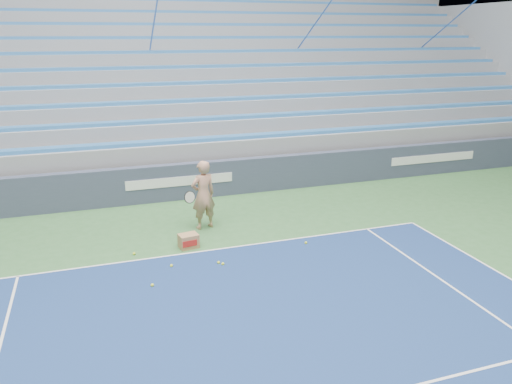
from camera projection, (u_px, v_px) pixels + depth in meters
sponsor_barrier at (180, 182)px, 15.03m from camera, size 30.00×0.32×1.10m
bleachers at (151, 99)px, 19.64m from camera, size 31.00×9.15×7.30m
tennis_player at (203, 195)px, 12.66m from camera, size 0.97×0.90×1.79m
ball_box at (189, 241)px, 11.71m from camera, size 0.48×0.40×0.33m
tennis_ball_0 at (171, 266)px, 10.75m from camera, size 0.07×0.07×0.07m
tennis_ball_1 at (306, 243)px, 11.93m from camera, size 0.07×0.07×0.07m
tennis_ball_2 at (134, 253)px, 11.35m from camera, size 0.07×0.07×0.07m
tennis_ball_3 at (219, 262)px, 10.90m from camera, size 0.07×0.07×0.07m
tennis_ball_4 at (223, 264)px, 10.83m from camera, size 0.07×0.07×0.07m
tennis_ball_5 at (152, 285)px, 9.92m from camera, size 0.07×0.07×0.07m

